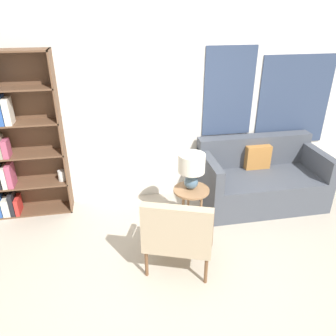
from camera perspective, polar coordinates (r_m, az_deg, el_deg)
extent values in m
plane|color=#B2A899|center=(3.45, 3.26, -21.41)|extent=(14.00, 14.00, 0.00)
cube|color=white|center=(4.48, -2.46, 10.72)|extent=(6.40, 0.06, 2.70)
cube|color=#334260|center=(4.66, 10.55, 12.85)|extent=(0.71, 0.02, 1.21)
cube|color=#334260|center=(5.13, 21.11, 10.83)|extent=(1.10, 0.02, 1.29)
cube|color=brown|center=(4.40, -17.98, 5.20)|extent=(0.02, 0.30, 2.13)
cube|color=brown|center=(4.95, -22.45, -6.82)|extent=(1.09, 0.30, 0.02)
cube|color=brown|center=(4.64, -24.35, 5.18)|extent=(1.09, 0.01, 2.13)
cube|color=brown|center=(4.75, -23.31, -2.54)|extent=(1.09, 0.30, 0.02)
cube|color=#2D56A8|center=(4.96, -27.23, -5.87)|extent=(0.07, 0.21, 0.27)
cube|color=silver|center=(4.93, -26.26, -6.06)|extent=(0.09, 0.18, 0.24)
cube|color=black|center=(4.91, -25.41, -5.47)|extent=(0.05, 0.23, 0.31)
cube|color=red|center=(4.92, -24.63, -5.82)|extent=(0.05, 0.24, 0.23)
cube|color=brown|center=(4.58, -24.23, 2.09)|extent=(1.09, 0.30, 0.02)
cube|color=silver|center=(4.73, -26.47, -1.31)|extent=(0.06, 0.23, 0.27)
cube|color=#B24C6B|center=(4.70, -25.72, -1.04)|extent=(0.07, 0.23, 0.32)
cylinder|color=white|center=(4.63, -18.01, -1.23)|extent=(0.10, 0.10, 0.15)
cube|color=brown|center=(4.44, -25.22, 7.04)|extent=(1.09, 0.30, 0.02)
cube|color=gray|center=(4.56, -27.24, 3.34)|extent=(0.07, 0.21, 0.27)
cube|color=#B24C6B|center=(4.53, -26.35, 3.09)|extent=(0.07, 0.18, 0.23)
cube|color=brown|center=(4.34, -26.30, 12.27)|extent=(1.09, 0.30, 0.02)
cube|color=#2D56A8|center=(4.41, -27.12, 8.95)|extent=(0.07, 0.24, 0.33)
cube|color=silver|center=(4.37, -26.10, 8.88)|extent=(0.08, 0.20, 0.31)
cylinder|color=brown|center=(3.89, 7.11, -11.90)|extent=(0.04, 0.04, 0.32)
cylinder|color=brown|center=(3.94, -2.01, -11.08)|extent=(0.04, 0.04, 0.32)
cylinder|color=brown|center=(3.48, 6.62, -17.28)|extent=(0.04, 0.04, 0.32)
cylinder|color=brown|center=(3.54, -3.76, -16.23)|extent=(0.04, 0.04, 0.32)
cube|color=tan|center=(3.57, 2.03, -11.58)|extent=(0.86, 0.81, 0.08)
cube|color=tan|center=(3.20, 1.49, -10.43)|extent=(0.69, 0.33, 0.48)
cube|color=brown|center=(3.47, 7.52, -10.20)|extent=(0.24, 0.54, 0.04)
cube|color=brown|center=(3.53, -3.27, -9.24)|extent=(0.24, 0.54, 0.04)
cube|color=#474C56|center=(4.85, 15.80, -3.43)|extent=(1.68, 0.91, 0.45)
cube|color=#474C56|center=(4.95, 14.71, 3.09)|extent=(1.68, 0.20, 0.44)
cube|color=#474C56|center=(4.40, 7.23, -0.14)|extent=(0.12, 0.91, 0.31)
cube|color=#474C56|center=(5.07, 24.28, 1.30)|extent=(0.12, 0.91, 0.31)
cube|color=#B27538|center=(4.84, 15.35, 1.83)|extent=(0.36, 0.12, 0.34)
cylinder|color=#99704C|center=(4.03, 4.10, -3.86)|extent=(0.44, 0.44, 0.02)
cylinder|color=#99704C|center=(4.28, 3.54, -6.12)|extent=(0.03, 0.03, 0.52)
cylinder|color=#99704C|center=(4.10, 2.63, -7.75)|extent=(0.03, 0.03, 0.52)
cylinder|color=#99704C|center=(4.15, 5.76, -7.39)|extent=(0.03, 0.03, 0.52)
ellipsoid|color=slate|center=(4.01, 4.04, -2.47)|extent=(0.17, 0.17, 0.17)
cylinder|color=tan|center=(3.96, 4.09, -1.01)|extent=(0.02, 0.02, 0.06)
cylinder|color=white|center=(3.89, 4.16, 0.86)|extent=(0.32, 0.32, 0.23)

